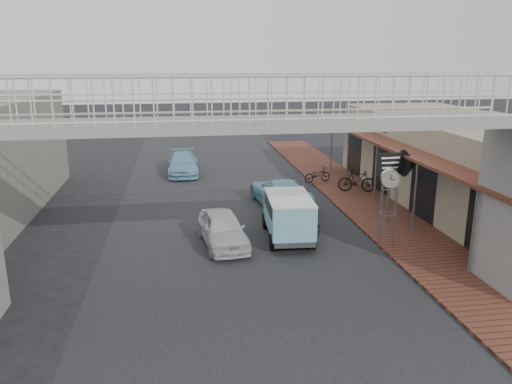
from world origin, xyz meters
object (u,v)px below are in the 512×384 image
object	(u,v)px
dark_sedan	(291,208)
motorcycle_near	(317,175)
motorcycle_far	(357,181)
angkot_far	(183,164)
angkot_van	(288,211)
arrow_sign	(408,164)
angkot_curb	(281,192)
street_clock	(390,182)
white_hatchback	(223,229)

from	to	relation	value
dark_sedan	motorcycle_near	world-z (taller)	dark_sedan
dark_sedan	motorcycle_far	size ratio (longest dim) A/B	2.17
angkot_far	motorcycle_far	distance (m)	10.48
dark_sedan	angkot_van	size ratio (longest dim) A/B	1.13
arrow_sign	angkot_curb	bearing A→B (deg)	139.19
angkot_far	motorcycle_far	world-z (taller)	motorcycle_far
dark_sedan	arrow_sign	xyz separation A→B (m)	(4.67, -0.68, 1.88)
angkot_curb	dark_sedan	bearing A→B (deg)	81.53
angkot_van	motorcycle_far	xyz separation A→B (m)	(4.88, 5.90, -0.44)
angkot_curb	motorcycle_near	bearing A→B (deg)	-133.33
street_clock	arrow_sign	world-z (taller)	arrow_sign
angkot_van	motorcycle_near	size ratio (longest dim) A/B	2.29
motorcycle_near	street_clock	bearing A→B (deg)	163.28
motorcycle_near	motorcycle_far	bearing A→B (deg)	-163.46
angkot_van	street_clock	world-z (taller)	street_clock
angkot_curb	motorcycle_near	world-z (taller)	angkot_curb
angkot_far	angkot_van	distance (m)	12.34
dark_sedan	motorcycle_far	xyz separation A→B (m)	(4.38, 4.22, -0.01)
white_hatchback	motorcycle_far	bearing A→B (deg)	33.24
angkot_far	motorcycle_far	bearing A→B (deg)	-33.54
angkot_far	motorcycle_near	bearing A→B (deg)	-26.19
street_clock	angkot_van	bearing A→B (deg)	176.72
street_clock	angkot_far	bearing A→B (deg)	136.80
white_hatchback	angkot_curb	xyz separation A→B (m)	(3.13, 4.71, 0.01)
white_hatchback	motorcycle_near	xyz separation A→B (m)	(5.93, 8.38, -0.11)
dark_sedan	street_clock	size ratio (longest dim) A/B	1.47
angkot_van	motorcycle_near	distance (m)	8.83
white_hatchback	arrow_sign	bearing A→B (deg)	2.75
white_hatchback	angkot_van	distance (m)	2.57
dark_sedan	angkot_van	distance (m)	1.80
angkot_van	street_clock	distance (m)	3.90
motorcycle_near	motorcycle_far	xyz separation A→B (m)	(1.46, -2.22, 0.16)
white_hatchback	motorcycle_near	world-z (taller)	white_hatchback
angkot_van	dark_sedan	bearing A→B (deg)	76.98
angkot_far	white_hatchback	bearing A→B (deg)	-83.49
angkot_van	street_clock	size ratio (longest dim) A/B	1.30
white_hatchback	motorcycle_near	bearing A→B (deg)	48.13
angkot_van	motorcycle_far	bearing A→B (deg)	53.95
angkot_curb	motorcycle_far	bearing A→B (deg)	-167.20
dark_sedan	motorcycle_far	world-z (taller)	dark_sedan
street_clock	motorcycle_far	bearing A→B (deg)	96.29
angkot_far	street_clock	bearing A→B (deg)	-60.67
dark_sedan	motorcycle_near	size ratio (longest dim) A/B	2.60
arrow_sign	angkot_far	bearing A→B (deg)	126.37
angkot_far	arrow_sign	size ratio (longest dim) A/B	1.39
dark_sedan	angkot_van	xyz separation A→B (m)	(-0.50, -1.68, 0.43)
motorcycle_far	dark_sedan	bearing A→B (deg)	149.99
white_hatchback	arrow_sign	world-z (taller)	arrow_sign
motorcycle_far	arrow_sign	xyz separation A→B (m)	(0.30, -4.90, 1.89)
white_hatchback	motorcycle_far	xyz separation A→B (m)	(7.39, 6.16, 0.05)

